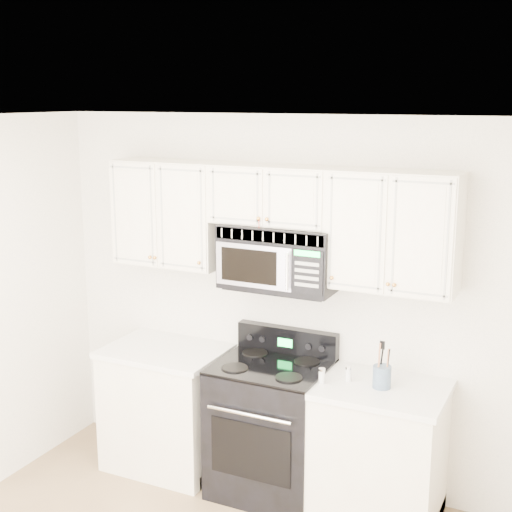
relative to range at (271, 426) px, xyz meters
The scene contains 9 objects.
room 1.65m from the range, 92.08° to the right, with size 3.51×3.51×2.61m.
base_cabinet_left 0.85m from the range, behind, with size 0.86×0.65×0.92m.
base_cabinet_right 0.75m from the range, ahead, with size 0.86×0.65×0.92m.
range is the anchor object (origin of this frame).
upper_cabinets 1.46m from the range, 109.14° to the left, with size 2.44×0.37×0.75m.
microwave 1.19m from the range, 87.14° to the left, with size 0.78×0.44×0.43m.
utensil_crock 0.93m from the range, ahead, with size 0.12×0.12×0.31m.
shaker_salt 0.65m from the range, 16.32° to the right, with size 0.04×0.04×0.10m.
shaker_pepper 0.73m from the range, ahead, with size 0.04×0.04×0.10m.
Camera 1 is at (1.92, -2.71, 2.71)m, focal length 50.00 mm.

